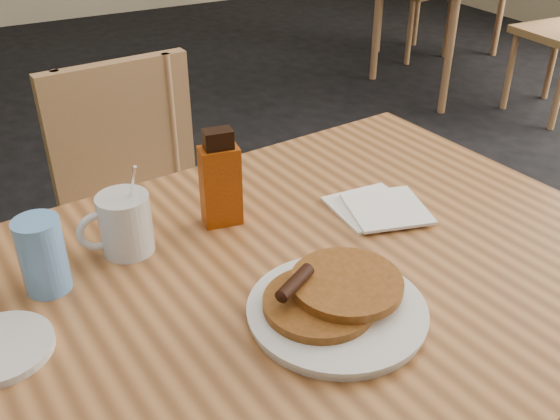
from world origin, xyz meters
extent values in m
cube|color=#AE703D|center=(-0.07, -0.02, 0.73)|extent=(1.36, 0.98, 0.04)
cube|color=#A4704D|center=(-0.07, -0.02, 0.71)|extent=(1.41, 1.02, 0.02)
cylinder|color=#A4704D|center=(0.49, 0.33, 0.35)|extent=(0.04, 0.04, 0.71)
cylinder|color=#A4704D|center=(1.99, 1.78, 0.35)|extent=(0.04, 0.04, 0.71)
cylinder|color=#A4704D|center=(3.07, 2.45, 0.35)|extent=(0.04, 0.04, 0.71)
cube|color=#A4704D|center=(-0.08, 0.64, 0.42)|extent=(0.43, 0.43, 0.04)
cube|color=#A4704D|center=(-0.08, 0.82, 0.66)|extent=(0.40, 0.07, 0.43)
cylinder|color=#A4704D|center=(-0.24, 0.48, 0.20)|extent=(0.04, 0.04, 0.41)
cylinder|color=#A4704D|center=(0.08, 0.80, 0.20)|extent=(0.04, 0.04, 0.41)
cylinder|color=#A4704D|center=(2.38, 2.58, 0.22)|extent=(0.04, 0.04, 0.43)
cylinder|color=#A4704D|center=(2.73, 2.93, 0.22)|extent=(0.04, 0.04, 0.43)
cylinder|color=#A4704D|center=(2.35, 1.31, 0.22)|extent=(0.04, 0.04, 0.44)
cylinder|color=#A4704D|center=(2.70, 1.65, 0.22)|extent=(0.04, 0.04, 0.44)
cylinder|color=silver|center=(-0.03, -0.14, 0.76)|extent=(0.26, 0.26, 0.02)
cylinder|color=silver|center=(-0.03, -0.14, 0.77)|extent=(0.27, 0.27, 0.01)
cylinder|color=brown|center=(-0.05, -0.13, 0.78)|extent=(0.17, 0.17, 0.01)
cylinder|color=brown|center=(0.00, -0.13, 0.79)|extent=(0.17, 0.17, 0.01)
cylinder|color=black|center=(-0.08, -0.11, 0.81)|extent=(0.08, 0.06, 0.02)
cylinder|color=silver|center=(-0.25, 0.18, 0.80)|extent=(0.09, 0.09, 0.11)
torus|color=silver|center=(-0.30, 0.18, 0.80)|extent=(0.07, 0.01, 0.07)
cylinder|color=black|center=(-0.25, 0.18, 0.85)|extent=(0.08, 0.08, 0.01)
cylinder|color=white|center=(-0.24, 0.18, 0.84)|extent=(0.03, 0.05, 0.15)
cube|color=maroon|center=(-0.07, 0.18, 0.83)|extent=(0.08, 0.05, 0.15)
cube|color=black|center=(-0.07, 0.18, 0.92)|extent=(0.05, 0.04, 0.03)
cube|color=white|center=(0.20, 0.09, 0.75)|extent=(0.15, 0.15, 0.01)
cube|color=white|center=(0.22, 0.06, 0.76)|extent=(0.18, 0.18, 0.01)
cylinder|color=#619BE3|center=(-0.39, 0.13, 0.81)|extent=(0.07, 0.07, 0.12)
cylinder|color=silver|center=(-0.48, 0.02, 0.76)|extent=(0.18, 0.18, 0.01)
camera|label=1|loc=(-0.45, -0.73, 1.36)|focal=40.00mm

